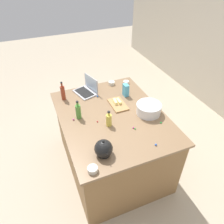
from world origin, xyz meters
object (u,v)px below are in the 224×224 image
object	(u,v)px
mixing_bowl_large	(149,109)
candy_bag	(126,90)
kettle	(104,149)
cutting_board	(118,104)
bottle_olive	(78,111)
ramekin_small	(112,83)
laptop	(87,89)
bottle_oil	(109,120)
ramekin_wide	(126,82)
bottle_soy	(63,93)
butter_stick_left	(115,102)
ramekin_medium	(93,169)
butter_stick_right	(119,101)

from	to	relation	value
mixing_bowl_large	candy_bag	size ratio (longest dim) A/B	1.79
kettle	cutting_board	distance (m)	0.84
bottle_olive	ramekin_small	xyz separation A→B (m)	(-0.57, 0.65, -0.07)
laptop	candy_bag	distance (m)	0.54
bottle_oil	ramekin_wide	bearing A→B (deg)	143.14
kettle	ramekin_wide	bearing A→B (deg)	145.83
laptop	bottle_oil	size ratio (longest dim) A/B	1.83
bottle_olive	bottle_soy	bearing A→B (deg)	-169.62
bottle_oil	butter_stick_left	size ratio (longest dim) A/B	1.79
ramekin_medium	mixing_bowl_large	bearing A→B (deg)	121.86
mixing_bowl_large	butter_stick_left	size ratio (longest dim) A/B	2.76
ramekin_medium	candy_bag	world-z (taller)	candy_bag
butter_stick_left	ramekin_wide	bearing A→B (deg)	139.78
kettle	ramekin_medium	distance (m)	0.22
cutting_board	bottle_olive	bearing A→B (deg)	-83.50
bottle_soy	butter_stick_right	size ratio (longest dim) A/B	2.34
kettle	ramekin_medium	size ratio (longest dim) A/B	2.24
bottle_oil	kettle	bearing A→B (deg)	-28.21
bottle_olive	butter_stick_right	distance (m)	0.56
mixing_bowl_large	butter_stick_left	bearing A→B (deg)	-138.04
ramekin_wide	bottle_oil	bearing A→B (deg)	-36.86
butter_stick_left	candy_bag	world-z (taller)	candy_bag
cutting_board	bottle_oil	bearing A→B (deg)	-38.08
bottle_soy	bottle_oil	size ratio (longest dim) A/B	1.31
bottle_oil	butter_stick_right	world-z (taller)	bottle_oil
ramekin_small	butter_stick_left	bearing A→B (deg)	-16.65
kettle	ramekin_small	size ratio (longest dim) A/B	2.30
bottle_soy	kettle	world-z (taller)	bottle_soy
candy_bag	butter_stick_left	bearing A→B (deg)	-58.33
mixing_bowl_large	kettle	xyz separation A→B (m)	(0.41, -0.73, 0.01)
laptop	butter_stick_right	bearing A→B (deg)	35.95
butter_stick_left	butter_stick_right	distance (m)	0.05
ramekin_medium	ramekin_wide	size ratio (longest dim) A/B	1.16
candy_bag	bottle_oil	bearing A→B (deg)	-41.94
bottle_soy	ramekin_medium	distance (m)	1.24
bottle_oil	candy_bag	size ratio (longest dim) A/B	1.16
bottle_oil	laptop	bearing A→B (deg)	-177.89
butter_stick_left	ramekin_medium	xyz separation A→B (m)	(0.88, -0.59, -0.01)
laptop	ramekin_medium	xyz separation A→B (m)	(1.28, -0.34, -0.02)
cutting_board	ramekin_medium	bearing A→B (deg)	-35.97
ramekin_wide	candy_bag	bearing A→B (deg)	-26.45
laptop	butter_stick_right	size ratio (longest dim) A/B	3.28
ramekin_small	bottle_soy	bearing A→B (deg)	-81.02
laptop	bottle_soy	world-z (taller)	bottle_soy
bottle_soy	kettle	size ratio (longest dim) A/B	1.21
bottle_soy	kettle	bearing A→B (deg)	8.22
ramekin_wide	candy_bag	size ratio (longest dim) A/B	0.48
mixing_bowl_large	laptop	bearing A→B (deg)	-142.95
laptop	ramekin_small	distance (m)	0.40
ramekin_wide	ramekin_small	bearing A→B (deg)	-105.65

